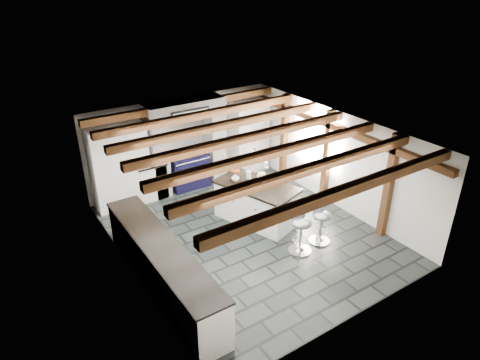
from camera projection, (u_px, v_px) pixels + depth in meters
ground at (246, 233)px, 9.24m from camera, size 6.00×6.00×0.00m
room_shell at (188, 172)px, 9.52m from camera, size 6.00×6.03×6.00m
range_cooker at (188, 170)px, 11.03m from camera, size 1.00×0.63×0.99m
kitchen_island at (256, 202)px, 9.53m from camera, size 1.46×2.02×1.20m
bar_stool_near at (321, 221)px, 8.76m from camera, size 0.46×0.46×0.81m
bar_stool_far at (301, 228)px, 8.44m from camera, size 0.53×0.53×0.86m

